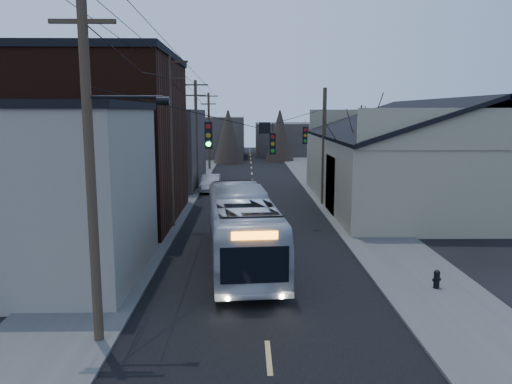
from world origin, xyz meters
TOP-DOWN VIEW (x-y plane):
  - road_surface at (0.00, 30.00)m, footprint 9.00×110.00m
  - sidewalk_left at (-6.50, 30.00)m, footprint 4.00×110.00m
  - sidewalk_right at (6.50, 30.00)m, footprint 4.00×110.00m
  - building_clapboard at (-9.00, 9.00)m, footprint 8.00×8.00m
  - building_brick at (-10.00, 20.00)m, footprint 10.00×12.00m
  - building_left_far at (-9.50, 36.00)m, footprint 9.00×14.00m
  - warehouse at (13.00, 25.00)m, footprint 16.16×20.60m
  - building_far_left at (-6.00, 65.00)m, footprint 10.00×12.00m
  - building_far_right at (7.00, 70.00)m, footprint 12.00×14.00m
  - bare_tree at (6.50, 20.00)m, footprint 0.40×0.40m
  - utility_lines at (-3.11, 24.14)m, footprint 11.24×45.28m
  - bus at (-0.83, 10.96)m, footprint 3.72×11.82m
  - parked_car at (-3.69, 31.63)m, footprint 1.56×4.39m
  - fire_hydrant at (6.67, 7.14)m, footprint 0.35×0.25m

SIDE VIEW (x-z plane):
  - road_surface at x=0.00m, z-range 0.00..0.02m
  - sidewalk_left at x=-6.50m, z-range 0.00..0.12m
  - sidewalk_right at x=6.50m, z-range 0.00..0.12m
  - fire_hydrant at x=6.67m, z-range 0.14..0.86m
  - parked_car at x=-3.69m, z-range 0.00..1.44m
  - bus at x=-0.83m, z-range 0.00..3.24m
  - building_far_right at x=7.00m, z-range 0.00..5.00m
  - warehouse at x=13.00m, z-range -1.17..6.56m
  - building_far_left at x=-6.00m, z-range 0.00..6.00m
  - building_clapboard at x=-9.00m, z-range 0.00..7.00m
  - building_left_far at x=-9.50m, z-range 0.00..7.00m
  - bare_tree at x=6.50m, z-range 0.00..7.20m
  - utility_lines at x=-3.11m, z-range -0.30..10.20m
  - building_brick at x=-10.00m, z-range 0.00..10.00m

